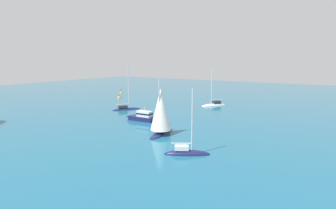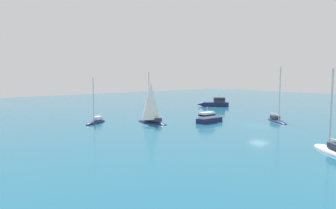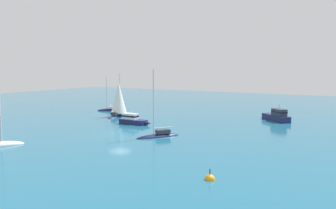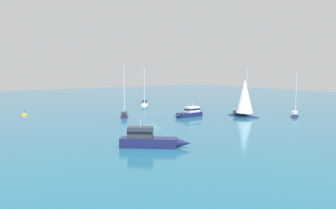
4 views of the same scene
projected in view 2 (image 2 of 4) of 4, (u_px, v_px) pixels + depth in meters
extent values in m
plane|color=#1E607F|center=(259.00, 126.00, 44.14)|extent=(160.00, 160.00, 0.00)
ellipsoid|color=#191E4C|center=(152.00, 123.00, 46.87)|extent=(2.20, 6.31, 0.73)
cube|color=#2D333D|center=(155.00, 119.00, 46.29)|extent=(1.24, 1.96, 0.54)
cylinder|color=silver|center=(149.00, 96.00, 46.89)|extent=(0.14, 0.14, 7.43)
cylinder|color=silver|center=(155.00, 116.00, 46.22)|extent=(0.45, 2.77, 0.11)
cone|color=white|center=(151.00, 100.00, 46.67)|extent=(3.10, 3.10, 5.57)
ellipsoid|color=white|center=(333.00, 152.00, 29.50)|extent=(4.53, 5.74, 0.96)
cylinder|color=silver|center=(331.00, 108.00, 29.65)|extent=(0.18, 0.18, 7.55)
ellipsoid|color=#191E4C|center=(96.00, 123.00, 46.69)|extent=(4.80, 3.51, 0.99)
cube|color=silver|center=(98.00, 118.00, 47.16)|extent=(1.68, 1.46, 0.47)
cylinder|color=silver|center=(93.00, 99.00, 45.85)|extent=(0.14, 0.14, 6.53)
cylinder|color=silver|center=(98.00, 115.00, 47.13)|extent=(1.95, 1.22, 0.11)
cube|color=#191E4C|center=(209.00, 120.00, 47.48)|extent=(4.51, 1.67, 0.72)
cone|color=#191E4C|center=(221.00, 118.00, 49.26)|extent=(1.14, 0.76, 0.72)
cube|color=silver|center=(207.00, 115.00, 47.01)|extent=(2.47, 1.29, 0.92)
cube|color=black|center=(207.00, 115.00, 47.01)|extent=(2.51, 1.34, 0.24)
cylinder|color=silver|center=(207.00, 109.00, 46.92)|extent=(0.08, 0.08, 0.85)
ellipsoid|color=#191E4C|center=(277.00, 122.00, 48.16)|extent=(4.26, 5.66, 0.75)
cube|color=#2D333D|center=(275.00, 117.00, 48.79)|extent=(1.72, 1.98, 0.50)
cylinder|color=silver|center=(280.00, 93.00, 47.13)|extent=(0.16, 0.16, 8.20)
cylinder|color=silver|center=(275.00, 114.00, 48.77)|extent=(1.53, 2.30, 0.13)
cube|color=#191E4C|center=(215.00, 104.00, 70.49)|extent=(5.45, 5.14, 0.96)
cone|color=#191E4C|center=(200.00, 104.00, 70.66)|extent=(1.72, 1.68, 0.96)
cube|color=#2D333D|center=(219.00, 100.00, 70.34)|extent=(2.79, 2.70, 1.11)
cube|color=black|center=(219.00, 100.00, 70.34)|extent=(2.84, 2.76, 0.24)
cylinder|color=silver|center=(219.00, 96.00, 70.24)|extent=(0.08, 0.08, 0.83)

